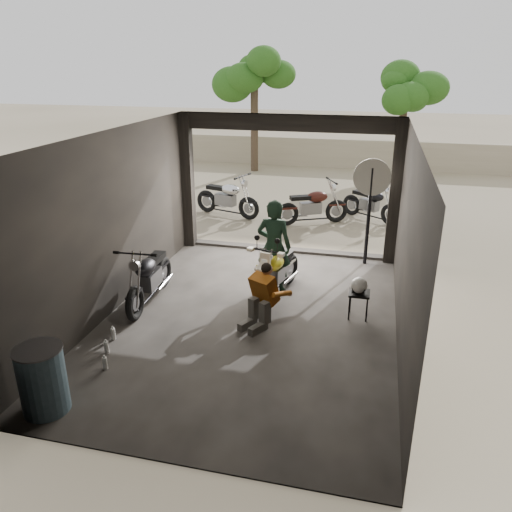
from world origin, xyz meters
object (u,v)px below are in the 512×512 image
at_px(rider, 274,246).
at_px(outside_bike_a, 227,195).
at_px(main_bike, 277,268).
at_px(outside_bike_c, 371,200).
at_px(sign_post, 370,195).
at_px(mechanic, 260,298).
at_px(left_bike, 149,273).
at_px(outside_bike_b, 313,203).
at_px(helmet, 359,285).
at_px(stool, 359,296).
at_px(oil_drum, 43,381).

bearing_deg(rider, outside_bike_a, -59.44).
distance_m(main_bike, outside_bike_c, 5.69).
bearing_deg(sign_post, mechanic, -126.27).
relative_size(left_bike, outside_bike_b, 0.98).
bearing_deg(helmet, main_bike, 148.15).
relative_size(left_bike, sign_post, 0.75).
relative_size(outside_bike_c, rider, 0.92).
xyz_separation_m(main_bike, outside_bike_a, (-2.48, 4.88, 0.08)).
distance_m(outside_bike_a, helmet, 6.82).
bearing_deg(main_bike, outside_bike_c, 87.18).
bearing_deg(main_bike, stool, -6.65).
height_order(outside_bike_c, stool, outside_bike_c).
height_order(mechanic, oil_drum, mechanic).
relative_size(outside_bike_a, outside_bike_b, 1.04).
xyz_separation_m(left_bike, outside_bike_a, (-0.23, 5.76, 0.03)).
distance_m(mechanic, sign_post, 3.86).
bearing_deg(stool, left_bike, -175.63).
bearing_deg(outside_bike_a, rider, -135.75).
relative_size(main_bike, mechanic, 1.52).
bearing_deg(sign_post, rider, -143.37).
relative_size(main_bike, stool, 3.32).
xyz_separation_m(main_bike, left_bike, (-2.25, -0.88, 0.05)).
bearing_deg(helmet, mechanic, -166.52).
bearing_deg(left_bike, main_bike, 18.38).
bearing_deg(mechanic, outside_bike_b, 116.88).
xyz_separation_m(main_bike, sign_post, (1.61, 2.00, 1.05)).
bearing_deg(stool, oil_drum, -137.17).
height_order(left_bike, stool, left_bike).
xyz_separation_m(main_bike, outside_bike_b, (0.05, 4.69, 0.06)).
bearing_deg(rider, stool, 159.26).
height_order(left_bike, oil_drum, left_bike).
distance_m(outside_bike_c, stool, 6.04).
height_order(outside_bike_a, oil_drum, outside_bike_a).
height_order(left_bike, helmet, left_bike).
height_order(outside_bike_b, mechanic, outside_bike_b).
xyz_separation_m(helmet, oil_drum, (-3.79, -3.51, -0.18)).
relative_size(helmet, sign_post, 0.13).
xyz_separation_m(rider, oil_drum, (-2.12, -4.31, -0.47)).
height_order(outside_bike_a, sign_post, sign_post).
relative_size(main_bike, outside_bike_b, 0.92).
relative_size(outside_bike_b, helmet, 5.76).
bearing_deg(left_bike, outside_bike_c, 55.57).
height_order(left_bike, outside_bike_a, outside_bike_a).
height_order(main_bike, outside_bike_c, outside_bike_c).
bearing_deg(sign_post, stool, -100.50).
relative_size(main_bike, oil_drum, 1.81).
height_order(main_bike, mechanic, main_bike).
bearing_deg(outside_bike_a, oil_drum, -160.92).
height_order(outside_bike_b, stool, outside_bike_b).
xyz_separation_m(oil_drum, sign_post, (3.84, 6.12, 1.14)).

